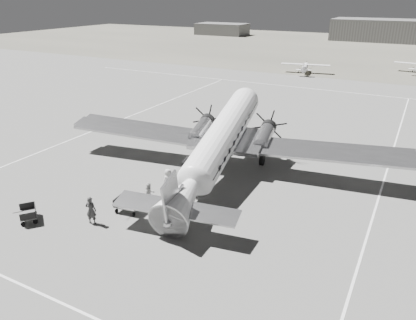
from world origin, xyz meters
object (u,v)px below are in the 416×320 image
at_px(baggage_cart_near, 128,206).
at_px(ground_crew, 91,210).
at_px(shed_secondary, 222,29).
at_px(baggage_cart_far, 28,214).
at_px(hangar_main, 402,31).
at_px(dc3_airliner, 220,144).
at_px(ramp_agent, 150,194).
at_px(passenger, 168,181).
at_px(light_plane_left, 305,68).

bearing_deg(baggage_cart_near, ground_crew, -123.99).
xyz_separation_m(shed_secondary, baggage_cart_far, (46.62, -124.28, -1.52)).
relative_size(shed_secondary, ground_crew, 9.27).
relative_size(baggage_cart_near, baggage_cart_far, 1.05).
height_order(hangar_main, ground_crew, hangar_main).
bearing_deg(dc3_airliner, ramp_agent, -116.27).
relative_size(ramp_agent, passenger, 0.93).
xyz_separation_m(baggage_cart_near, ground_crew, (-1.16, -2.30, 0.47)).
distance_m(dc3_airliner, ground_crew, 11.54).
height_order(shed_secondary, light_plane_left, shed_secondary).
height_order(hangar_main, dc3_airliner, hangar_main).
distance_m(shed_secondary, passenger, 127.68).
bearing_deg(shed_secondary, ground_crew, -67.55).
bearing_deg(dc3_airliner, baggage_cart_near, -118.10).
xyz_separation_m(hangar_main, baggage_cart_far, (-13.38, -129.28, -2.82)).
height_order(light_plane_left, ramp_agent, light_plane_left).
bearing_deg(dc3_airliner, passenger, -124.71).
xyz_separation_m(shed_secondary, light_plane_left, (48.11, -62.14, -1.05)).
xyz_separation_m(hangar_main, light_plane_left, (-11.89, -67.14, -2.35)).
bearing_deg(shed_secondary, light_plane_left, -52.25).
relative_size(shed_secondary, ramp_agent, 10.21).
height_order(hangar_main, shed_secondary, hangar_main).
bearing_deg(light_plane_left, passenger, -96.04).
bearing_deg(baggage_cart_far, baggage_cart_near, 75.90).
distance_m(shed_secondary, ground_crew, 132.62).
relative_size(shed_secondary, light_plane_left, 1.96).
relative_size(baggage_cart_near, ramp_agent, 1.01).
distance_m(shed_secondary, ramp_agent, 129.86).
distance_m(hangar_main, shed_secondary, 60.22).
height_order(shed_secondary, dc3_airliner, dc3_airliner).
bearing_deg(shed_secondary, ramp_agent, -66.11).
bearing_deg(shed_secondary, passenger, -65.67).
bearing_deg(dc3_airliner, ground_crew, -119.71).
relative_size(hangar_main, ramp_agent, 23.83).
relative_size(baggage_cart_far, ground_crew, 0.87).
xyz_separation_m(baggage_cart_far, passenger, (5.99, 7.95, 0.47)).
distance_m(dc3_airliner, light_plane_left, 50.30).
bearing_deg(baggage_cart_far, passenger, 91.15).
relative_size(baggage_cart_far, passenger, 0.89).
xyz_separation_m(hangar_main, ground_crew, (-9.36, -127.57, -2.33)).
bearing_deg(ground_crew, baggage_cart_near, -136.62).
xyz_separation_m(hangar_main, baggage_cart_near, (-8.20, -125.27, -2.80)).
height_order(dc3_airliner, baggage_cart_near, dc3_airliner).
bearing_deg(hangar_main, passenger, -93.49).
bearing_deg(ground_crew, passenger, -127.37).
bearing_deg(baggage_cart_near, dc3_airliner, 63.12).
distance_m(light_plane_left, baggage_cart_near, 58.25).
relative_size(light_plane_left, ramp_agent, 5.22).
bearing_deg(passenger, shed_secondary, 46.38).
bearing_deg(ramp_agent, baggage_cart_far, 157.16).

